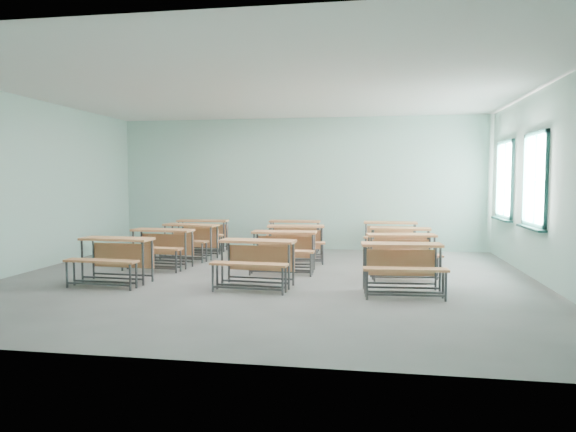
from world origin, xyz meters
name	(u,v)px	position (x,y,z in m)	size (l,w,h in m)	color
room	(273,185)	(0.08, 0.03, 1.60)	(9.04, 8.04, 3.24)	gray
desk_unit_r0c0	(114,253)	(-2.41, -0.75, 0.50)	(1.22, 0.85, 0.74)	#CC7C49
desk_unit_r0c1	(256,256)	(-0.05, -0.68, 0.50)	(1.24, 0.87, 0.74)	#CC7C49
desk_unit_r0c2	(402,260)	(2.20, -0.76, 0.50)	(1.24, 0.88, 0.74)	#CC7C49
desk_unit_r1c0	(160,242)	(-2.26, 0.78, 0.50)	(1.24, 0.87, 0.74)	#CC7C49
desk_unit_r1c1	(284,245)	(0.15, 0.77, 0.50)	(1.21, 0.83, 0.74)	#CC7C49
desk_unit_r1c2	(402,249)	(2.27, 0.59, 0.50)	(1.28, 0.95, 0.74)	#CC7C49
desk_unit_r2c0	(189,236)	(-2.12, 1.96, 0.50)	(1.28, 0.95, 0.74)	#CC7C49
desk_unit_r2c1	(296,237)	(0.19, 2.01, 0.50)	(1.28, 0.95, 0.74)	#CC7C49
desk_unit_r2c2	(400,240)	(2.31, 1.84, 0.50)	(1.24, 0.87, 0.74)	#CC7C49
desk_unit_r3c0	(202,230)	(-2.22, 3.10, 0.50)	(1.23, 0.86, 0.74)	#CC7C49
desk_unit_r3c1	(294,231)	(-0.03, 3.29, 0.50)	(1.21, 0.83, 0.74)	#CC7C49
desk_unit_r3c2	(390,233)	(2.17, 3.27, 0.50)	(1.19, 0.80, 0.74)	#CC7C49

